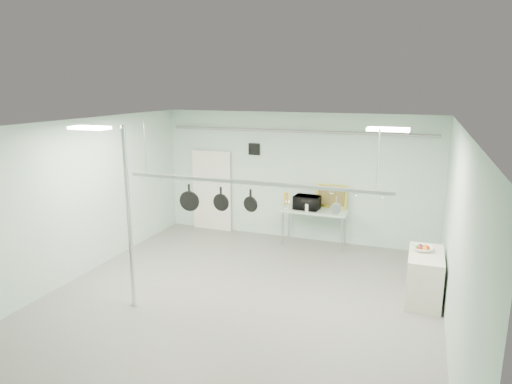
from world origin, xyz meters
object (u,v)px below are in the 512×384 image
at_px(pot_rack, 251,181).
at_px(fruit_bowl, 423,249).
at_px(skillet_left, 189,198).
at_px(skillet_mid, 221,199).
at_px(microwave, 307,202).
at_px(chrome_pole, 129,219).
at_px(skillet_right, 251,200).
at_px(side_cabinet, 424,277).
at_px(coffee_canister, 307,207).
at_px(prep_table, 315,212).

bearing_deg(pot_rack, fruit_bowl, 22.73).
relative_size(skillet_left, skillet_mid, 1.14).
relative_size(microwave, fruit_bowl, 1.71).
height_order(chrome_pole, microwave, chrome_pole).
bearing_deg(skillet_right, chrome_pole, -143.18).
distance_m(side_cabinet, skillet_left, 4.52).
relative_size(chrome_pole, coffee_canister, 17.19).
distance_m(microwave, skillet_mid, 3.46).
relative_size(coffee_canister, skillet_mid, 0.41).
distance_m(prep_table, pot_rack, 3.61).
bearing_deg(skillet_mid, pot_rack, 5.82).
bearing_deg(side_cabinet, coffee_canister, 143.20).
relative_size(chrome_pole, pot_rack, 0.67).
relative_size(chrome_pole, side_cabinet, 2.67).
relative_size(prep_table, skillet_mid, 3.52).
distance_m(coffee_canister, skillet_right, 3.25).
bearing_deg(skillet_left, fruit_bowl, 9.12).
bearing_deg(skillet_mid, side_cabinet, 23.15).
bearing_deg(prep_table, skillet_mid, -106.45).
height_order(coffee_canister, skillet_left, skillet_left).
bearing_deg(coffee_canister, skillet_mid, -105.01).
bearing_deg(skillet_right, side_cabinet, 31.76).
distance_m(microwave, coffee_canister, 0.18).
height_order(prep_table, skillet_left, skillet_left).
relative_size(prep_table, skillet_left, 3.10).
relative_size(pot_rack, fruit_bowl, 13.62).
bearing_deg(microwave, skillet_left, 71.44).
height_order(pot_rack, skillet_mid, pot_rack).
distance_m(fruit_bowl, skillet_mid, 3.77).
relative_size(chrome_pole, skillet_right, 8.20).
relative_size(coffee_canister, skillet_right, 0.48).
relative_size(coffee_canister, skillet_left, 0.36).
xyz_separation_m(pot_rack, skillet_left, (-1.21, 0.00, -0.40)).
bearing_deg(side_cabinet, skillet_right, -159.61).
height_order(prep_table, coffee_canister, coffee_canister).
bearing_deg(side_cabinet, skillet_mid, -162.67).
height_order(coffee_canister, skillet_right, skillet_right).
xyz_separation_m(side_cabinet, skillet_right, (-2.96, -1.10, 1.44)).
height_order(chrome_pole, coffee_canister, chrome_pole).
bearing_deg(pot_rack, microwave, 86.27).
xyz_separation_m(pot_rack, coffee_canister, (0.26, 3.11, -1.23)).
distance_m(skillet_mid, skillet_right, 0.57).
bearing_deg(side_cabinet, skillet_left, -165.19).
relative_size(side_cabinet, skillet_right, 3.08).
xyz_separation_m(chrome_pole, pot_rack, (1.90, 0.90, 0.63)).
bearing_deg(coffee_canister, chrome_pole, -118.29).
height_order(microwave, coffee_canister, microwave).
bearing_deg(side_cabinet, fruit_bowl, 123.33).
relative_size(microwave, skillet_mid, 1.33).
distance_m(coffee_canister, skillet_left, 3.54).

